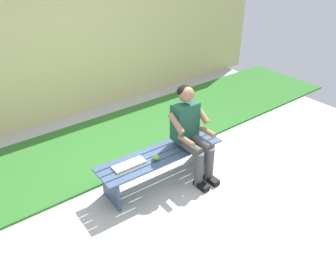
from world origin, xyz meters
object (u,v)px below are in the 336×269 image
Objects in this scene: book_open at (129,165)px; bench_near at (161,160)px; person_seated at (191,130)px; apple at (156,157)px.

bench_near is at bearing 178.15° from book_open.
book_open reaches higher than bench_near.
bench_near is at bearing -13.60° from person_seated.
person_seated reaches higher than apple.
book_open is (0.45, -0.03, 0.11)m from bench_near.
book_open is at bearing -3.53° from bench_near.
bench_near is 4.11× the size of book_open.
bench_near is at bearing -148.12° from apple.
person_seated is at bearing 173.32° from book_open.
book_open is (0.86, -0.13, -0.24)m from person_seated.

